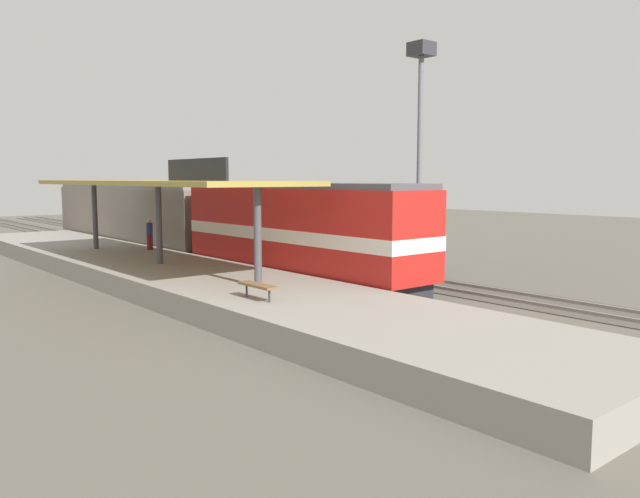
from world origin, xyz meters
TOP-DOWN VIEW (x-y plane):
  - ground_plane at (2.00, 0.00)m, footprint 120.00×120.00m
  - track_near at (0.00, 0.00)m, footprint 3.20×110.00m
  - track_far at (4.60, 0.00)m, footprint 3.20×110.00m
  - platform at (-4.60, 0.00)m, footprint 6.00×44.00m
  - station_canopy at (-4.60, -0.09)m, footprint 5.20×18.00m
  - platform_bench at (-6.00, -10.03)m, footprint 0.44×1.70m
  - locomotive at (0.00, -4.44)m, footprint 2.93×14.43m
  - passenger_carriage_single at (0.00, 13.56)m, footprint 2.90×20.00m
  - freight_car at (4.60, -1.17)m, footprint 2.80×12.00m
  - light_mast at (7.80, -4.72)m, footprint 1.10×1.10m
  - person_waiting at (-2.57, 5.48)m, footprint 0.34×0.34m

SIDE VIEW (x-z plane):
  - ground_plane at x=2.00m, z-range 0.00..0.00m
  - track_near at x=0.00m, z-range -0.05..0.11m
  - track_far at x=4.60m, z-range -0.05..0.11m
  - platform at x=-4.60m, z-range 0.00..0.90m
  - platform_bench at x=-6.00m, z-range 1.09..1.59m
  - person_waiting at x=-2.57m, z-range 1.00..2.71m
  - freight_car at x=4.60m, z-range 0.20..3.74m
  - passenger_carriage_single at x=0.00m, z-range 0.19..4.43m
  - locomotive at x=0.00m, z-range 0.19..4.63m
  - station_canopy at x=-4.60m, z-range 2.18..6.88m
  - light_mast at x=7.80m, z-range 2.55..14.25m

